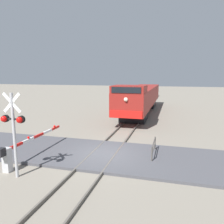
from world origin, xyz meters
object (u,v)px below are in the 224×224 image
Objects in this scene: locomotive at (141,97)px; crossing_signal at (13,126)px; crossing_gate at (17,151)px; guard_railing at (154,147)px.

crossing_signal reaches higher than locomotive.
crossing_gate is at bearing 127.13° from crossing_signal.
locomotive is at bearing 101.11° from guard_railing.
locomotive is 19.46m from crossing_signal.
crossing_signal is at bearing -143.95° from guard_railing.
locomotive reaches higher than guard_railing.
crossing_gate is at bearing -102.36° from locomotive.
crossing_signal is (-3.12, -19.20, 0.54)m from locomotive.
crossing_signal is 0.69× the size of crossing_gate.
crossing_gate is 7.61m from guard_railing.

